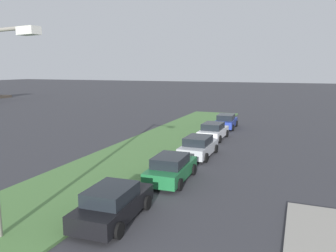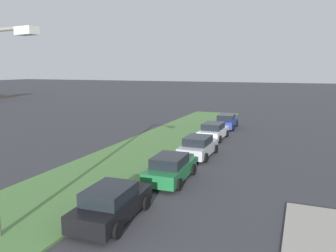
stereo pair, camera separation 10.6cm
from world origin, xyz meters
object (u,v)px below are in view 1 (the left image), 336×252
object	(u,v)px
parked_car_white	(213,131)
parked_car_blue	(226,121)
parked_car_green	(171,168)
parked_car_black	(113,204)
parked_car_silver	(198,147)

from	to	relation	value
parked_car_white	parked_car_blue	size ratio (longest dim) A/B	0.99
parked_car_blue	parked_car_green	bearing A→B (deg)	179.63
parked_car_blue	parked_car_black	bearing A→B (deg)	178.03
parked_car_black	parked_car_silver	world-z (taller)	same
parked_car_blue	parked_car_silver	bearing A→B (deg)	-179.74
parked_car_green	parked_car_blue	size ratio (longest dim) A/B	1.00
parked_car_silver	parked_car_white	bearing A→B (deg)	4.66
parked_car_black	parked_car_green	size ratio (longest dim) A/B	1.00
parked_car_green	parked_car_white	bearing A→B (deg)	0.41
parked_car_silver	parked_car_blue	size ratio (longest dim) A/B	0.99
parked_car_silver	parked_car_black	bearing A→B (deg)	178.38
parked_car_white	parked_car_black	bearing A→B (deg)	-178.97
parked_car_black	parked_car_white	world-z (taller)	same
parked_car_black	parked_car_silver	xyz separation A→B (m)	(10.98, -0.38, 0.00)
parked_car_green	parked_car_white	size ratio (longest dim) A/B	1.01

